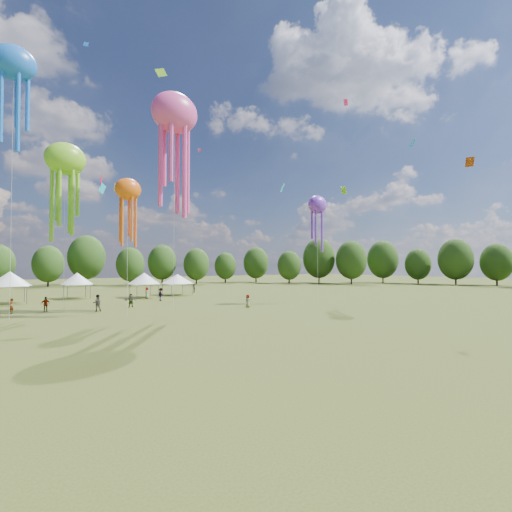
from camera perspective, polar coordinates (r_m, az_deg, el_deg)
ground at (r=19.35m, az=30.87°, el=-17.15°), size 300.00×300.00×0.00m
spectator_near at (r=45.94m, az=-23.57°, el=-6.75°), size 1.05×0.88×1.92m
spectators_far at (r=54.12m, az=-16.55°, el=-6.09°), size 31.13×27.80×1.89m
festival_tents at (r=61.77m, az=-26.01°, el=-3.27°), size 36.64×9.61×4.45m
show_kites at (r=45.18m, az=-18.13°, el=15.59°), size 38.36×13.60×26.37m
small_kites at (r=58.24m, az=-19.12°, el=24.39°), size 73.62×61.84×42.72m
treeline at (r=70.96m, az=-25.86°, el=-0.30°), size 201.57×95.24×13.43m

